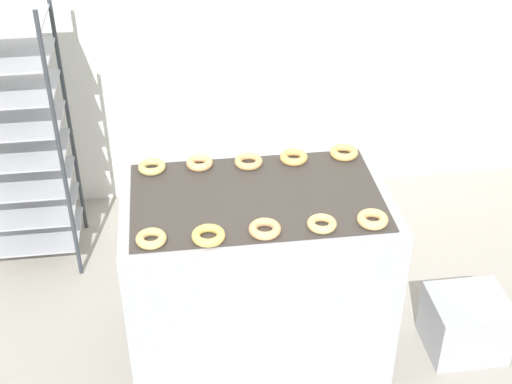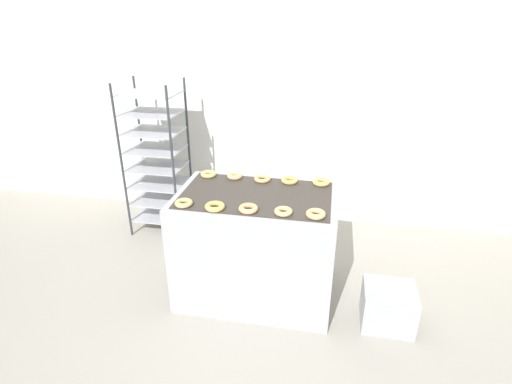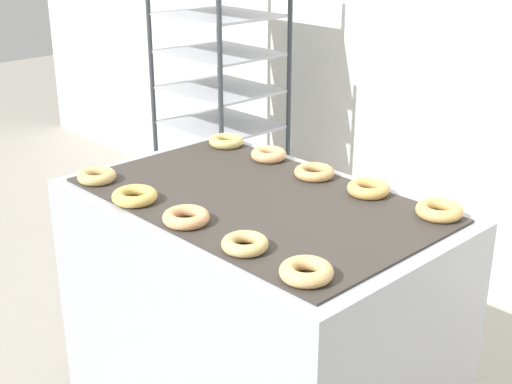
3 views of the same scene
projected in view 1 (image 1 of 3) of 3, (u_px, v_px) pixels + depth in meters
name	position (u px, v px, depth m)	size (l,w,h in m)	color
fryer_machine	(256.00, 273.00, 3.49)	(1.23, 0.79, 0.92)	#A8AAB2
baking_rack_cart	(14.00, 137.00, 3.91)	(0.56, 0.48, 1.59)	#33383D
glaze_bin	(466.00, 323.00, 3.63)	(0.38, 0.34, 0.32)	#A8AAB2
donut_near_leftmost	(151.00, 239.00, 2.94)	(0.13, 0.13, 0.04)	tan
donut_near_left	(208.00, 235.00, 2.96)	(0.14, 0.14, 0.04)	#E4BC5B
donut_near_center	(266.00, 229.00, 3.00)	(0.14, 0.14, 0.04)	#E8A66C
donut_near_right	(322.00, 224.00, 3.03)	(0.13, 0.13, 0.04)	#DFB870
donut_near_rightmost	(373.00, 219.00, 3.05)	(0.14, 0.14, 0.04)	#E5B470
donut_far_leftmost	(152.00, 167.00, 3.41)	(0.13, 0.13, 0.04)	#D4B767
donut_far_left	(200.00, 163.00, 3.44)	(0.13, 0.13, 0.04)	#E8A970
donut_far_center	(248.00, 161.00, 3.45)	(0.14, 0.14, 0.03)	tan
donut_far_right	(294.00, 157.00, 3.49)	(0.14, 0.14, 0.04)	#E4AE5B
donut_far_rightmost	(344.00, 152.00, 3.52)	(0.14, 0.14, 0.04)	#E8B362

